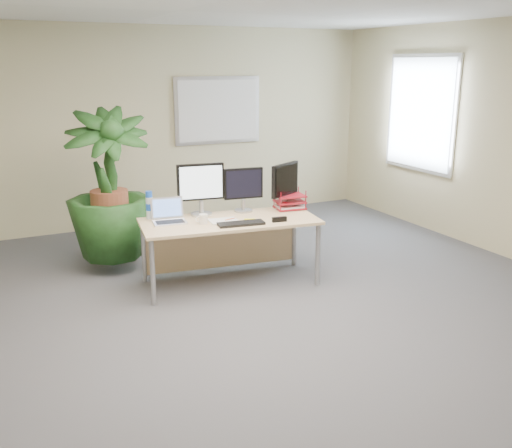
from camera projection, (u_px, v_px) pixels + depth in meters
name	position (u px, v px, depth m)	size (l,w,h in m)	color
floor	(268.00, 343.00, 4.64)	(8.00, 8.00, 0.00)	#424246
back_wall	(135.00, 128.00, 7.74)	(7.00, 0.04, 2.70)	#CABE8F
whiteboard	(218.00, 110.00, 8.16)	(1.30, 0.04, 0.95)	silver
window	(421.00, 113.00, 7.67)	(0.04, 1.30, 1.55)	silver
desk	(227.00, 231.00, 5.87)	(1.86, 0.98, 0.68)	#D5B67D
floor_plant	(110.00, 203.00, 6.13)	(0.84, 0.84, 1.50)	#173613
monitor_left	(201.00, 186.00, 5.83)	(0.49, 0.22, 0.54)	#A4A5A9
monitor_right	(243.00, 187.00, 5.99)	(0.42, 0.19, 0.47)	#A4A5A9
monitor_dark	(285.00, 183.00, 6.08)	(0.41, 0.25, 0.50)	#A4A5A9
laptop	(169.00, 216.00, 5.66)	(0.36, 0.32, 0.23)	white
keyboard	(241.00, 224.00, 5.56)	(0.46, 0.15, 0.03)	black
coffee_mug	(203.00, 219.00, 5.59)	(0.12, 0.09, 0.10)	white
spiral_notebook	(224.00, 221.00, 5.68)	(0.28, 0.21, 0.01)	silver
orange_pen	(230.00, 219.00, 5.71)	(0.01, 0.01, 0.13)	#D24817
yellow_highlighter	(250.00, 219.00, 5.74)	(0.01, 0.01, 0.11)	#FFFD1A
water_bottle	(149.00, 206.00, 5.75)	(0.07, 0.07, 0.28)	silver
letter_tray	(290.00, 203.00, 6.16)	(0.34, 0.28, 0.15)	maroon
stapler	(279.00, 219.00, 5.66)	(0.15, 0.04, 0.05)	black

